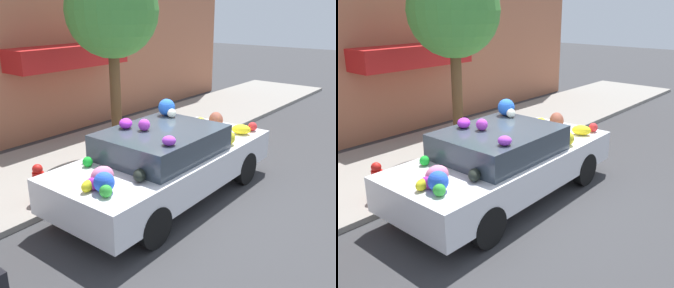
# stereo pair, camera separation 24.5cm
# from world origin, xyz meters

# --- Properties ---
(ground_plane) EXTENTS (60.00, 60.00, 0.00)m
(ground_plane) POSITION_xyz_m (0.00, 0.00, 0.00)
(ground_plane) COLOR #38383A
(sidewalk_curb) EXTENTS (24.00, 3.20, 0.11)m
(sidewalk_curb) POSITION_xyz_m (0.00, 2.70, 0.05)
(sidewalk_curb) COLOR gray
(sidewalk_curb) RESTS_ON ground
(building_facade) EXTENTS (18.00, 1.20, 6.35)m
(building_facade) POSITION_xyz_m (0.06, 4.92, 3.13)
(building_facade) COLOR #B26B4C
(building_facade) RESTS_ON ground
(street_tree) EXTENTS (2.00, 2.00, 4.21)m
(street_tree) POSITION_xyz_m (0.86, 2.21, 3.29)
(street_tree) COLOR brown
(street_tree) RESTS_ON sidewalk_curb
(fire_hydrant) EXTENTS (0.20, 0.20, 0.70)m
(fire_hydrant) POSITION_xyz_m (-1.72, 1.53, 0.45)
(fire_hydrant) COLOR red
(fire_hydrant) RESTS_ON sidewalk_curb
(art_car) EXTENTS (4.61, 1.93, 1.69)m
(art_car) POSITION_xyz_m (-0.02, 0.00, 0.74)
(art_car) COLOR silver
(art_car) RESTS_ON ground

